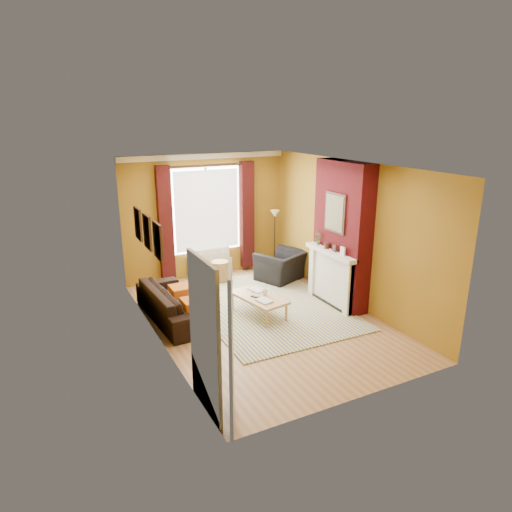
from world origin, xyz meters
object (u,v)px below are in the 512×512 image
(armchair, at_px, (281,266))
(coffee_table, at_px, (259,298))
(wicker_stool, at_px, (220,271))
(sofa, at_px, (174,303))
(floor_lamp, at_px, (275,223))

(armchair, relative_size, coffee_table, 0.81)
(coffee_table, distance_m, wicker_stool, 2.01)
(armchair, bearing_deg, sofa, -5.65)
(wicker_stool, bearing_deg, coffee_table, -91.70)
(coffee_table, xyz_separation_m, floor_lamp, (1.53, 2.14, 0.82))
(floor_lamp, bearing_deg, coffee_table, -125.57)
(sofa, height_order, coffee_table, sofa)
(wicker_stool, xyz_separation_m, floor_lamp, (1.47, 0.13, 0.93))
(armchair, bearing_deg, floor_lamp, -128.74)
(coffee_table, bearing_deg, sofa, 146.25)
(sofa, relative_size, wicker_stool, 4.45)
(sofa, height_order, armchair, armchair)
(coffee_table, distance_m, floor_lamp, 2.75)
(sofa, relative_size, armchair, 2.08)
(sofa, relative_size, coffee_table, 1.69)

